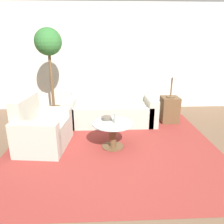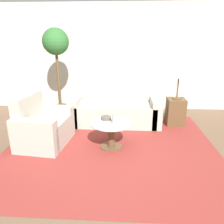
{
  "view_description": "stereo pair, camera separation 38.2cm",
  "coord_description": "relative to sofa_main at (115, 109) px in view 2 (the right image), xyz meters",
  "views": [
    {
      "loc": [
        -0.03,
        -2.75,
        1.77
      ],
      "look_at": [
        0.14,
        0.87,
        0.55
      ],
      "focal_mm": 35.0,
      "sensor_mm": 36.0,
      "label": 1
    },
    {
      "loc": [
        0.35,
        -2.75,
        1.77
      ],
      "look_at": [
        0.14,
        0.87,
        0.55
      ],
      "focal_mm": 35.0,
      "sensor_mm": 36.0,
      "label": 2
    }
  ],
  "objects": [
    {
      "name": "ground_plane",
      "position": [
        -0.16,
        -1.82,
        -0.3
      ],
      "size": [
        14.0,
        14.0,
        0.0
      ],
      "primitive_type": "plane",
      "color": "brown"
    },
    {
      "name": "wall_back",
      "position": [
        -0.16,
        1.08,
        1.0
      ],
      "size": [
        10.0,
        0.06,
        2.6
      ],
      "color": "beige",
      "rests_on": "ground_plane"
    },
    {
      "name": "rug",
      "position": [
        -0.02,
        -1.2,
        -0.29
      ],
      "size": [
        3.55,
        3.24,
        0.01
      ],
      "color": "maroon",
      "rests_on": "ground_plane"
    },
    {
      "name": "sofa_main",
      "position": [
        0.0,
        0.0,
        0.0
      ],
      "size": [
        1.91,
        0.81,
        0.91
      ],
      "color": "#B2AD9E",
      "rests_on": "ground_plane"
    },
    {
      "name": "armchair",
      "position": [
        -1.24,
        -1.12,
        -0.0
      ],
      "size": [
        0.84,
        1.04,
        0.88
      ],
      "rotation": [
        0.0,
        0.0,
        1.46
      ],
      "color": "#B2AD9E",
      "rests_on": "ground_plane"
    },
    {
      "name": "coffee_table",
      "position": [
        -0.02,
        -1.2,
        -0.01
      ],
      "size": [
        0.68,
        0.68,
        0.45
      ],
      "color": "brown",
      "rests_on": "ground_plane"
    },
    {
      "name": "side_table",
      "position": [
        1.3,
        -0.05,
        -0.01
      ],
      "size": [
        0.37,
        0.37,
        0.57
      ],
      "color": "brown",
      "rests_on": "ground_plane"
    },
    {
      "name": "table_lamp",
      "position": [
        1.3,
        -0.05,
        0.85
      ],
      "size": [
        0.36,
        0.36,
        0.72
      ],
      "color": "brown",
      "rests_on": "side_table"
    },
    {
      "name": "potted_plant",
      "position": [
        -1.28,
        0.18,
        1.19
      ],
      "size": [
        0.56,
        0.56,
        1.99
      ],
      "color": "brown",
      "rests_on": "ground_plane"
    },
    {
      "name": "vase",
      "position": [
        0.03,
        -1.23,
        0.23
      ],
      "size": [
        0.07,
        0.07,
        0.17
      ],
      "color": "#9E998E",
      "rests_on": "coffee_table"
    },
    {
      "name": "bowl",
      "position": [
        -0.12,
        -1.05,
        0.18
      ],
      "size": [
        0.18,
        0.18,
        0.05
      ],
      "color": "brown",
      "rests_on": "coffee_table"
    }
  ]
}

